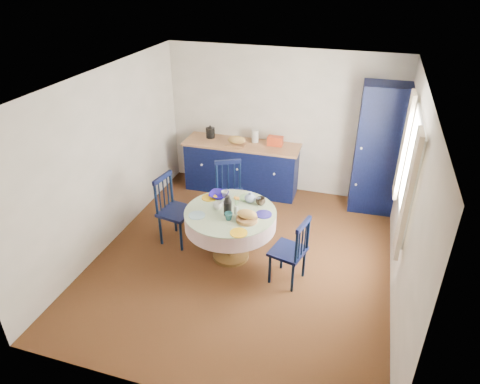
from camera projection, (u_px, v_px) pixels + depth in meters
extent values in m
plane|color=black|center=(243.00, 258.00, 6.06)|extent=(4.50, 4.50, 0.00)
plane|color=white|center=(244.00, 82.00, 4.85)|extent=(4.50, 4.50, 0.00)
cube|color=silver|center=(281.00, 122.00, 7.34)|extent=(4.00, 0.02, 2.50)
cube|color=silver|center=(106.00, 161.00, 5.97)|extent=(0.02, 4.50, 2.50)
cube|color=silver|center=(409.00, 203.00, 4.94)|extent=(0.02, 4.50, 2.50)
plane|color=white|center=(411.00, 173.00, 5.07)|extent=(0.00, 1.20, 1.20)
cube|color=white|center=(407.00, 196.00, 4.48)|extent=(0.05, 0.34, 1.45)
cube|color=white|center=(404.00, 146.00, 5.65)|extent=(0.05, 0.34, 1.45)
cube|color=black|center=(242.00, 168.00, 7.65)|extent=(1.98, 0.63, 0.87)
cube|color=#A8704D|center=(242.00, 144.00, 7.43)|extent=(2.04, 0.67, 0.04)
cube|color=#B23618|center=(275.00, 141.00, 7.30)|extent=(0.26, 0.14, 0.16)
cube|color=#A8704D|center=(236.00, 144.00, 7.36)|extent=(0.34, 0.25, 0.02)
ellipsoid|color=tan|center=(236.00, 140.00, 7.32)|extent=(0.31, 0.20, 0.13)
cylinder|color=silver|center=(255.00, 136.00, 7.42)|extent=(0.12, 0.12, 0.22)
cube|color=black|center=(379.00, 150.00, 6.80)|extent=(0.76, 0.56, 2.11)
cylinder|color=white|center=(360.00, 148.00, 6.59)|extent=(0.04, 0.02, 0.04)
cylinder|color=white|center=(355.00, 184.00, 6.90)|extent=(0.04, 0.02, 0.04)
cylinder|color=#523517|center=(231.00, 255.00, 6.08)|extent=(0.51, 0.51, 0.05)
cylinder|color=#523517|center=(231.00, 235.00, 5.92)|extent=(0.11, 0.11, 0.68)
cylinder|color=#523517|center=(230.00, 213.00, 5.75)|extent=(1.18, 1.18, 0.03)
cylinder|color=white|center=(230.00, 219.00, 5.79)|extent=(1.24, 1.24, 0.22)
cylinder|color=silver|center=(230.00, 212.00, 5.74)|extent=(1.24, 1.24, 0.01)
cylinder|color=#92BAC6|center=(197.00, 215.00, 5.64)|extent=(0.22, 0.22, 0.01)
cylinder|color=#ECAB13|center=(239.00, 233.00, 5.28)|extent=(0.22, 0.22, 0.01)
cylinder|color=navy|center=(264.00, 214.00, 5.66)|extent=(0.22, 0.22, 0.01)
cylinder|color=#7AAB69|center=(247.00, 198.00, 6.05)|extent=(0.22, 0.22, 0.01)
cylinder|color=#ECAB13|center=(209.00, 198.00, 6.05)|extent=(0.22, 0.22, 0.01)
cylinder|color=#915C3A|center=(247.00, 219.00, 5.52)|extent=(0.28, 0.28, 0.05)
ellipsoid|color=tan|center=(247.00, 214.00, 5.48)|extent=(0.26, 0.16, 0.11)
cube|color=silver|center=(226.00, 204.00, 5.86)|extent=(0.10, 0.07, 0.04)
cylinder|color=black|center=(181.00, 236.00, 6.11)|extent=(0.04, 0.04, 0.48)
cylinder|color=black|center=(195.00, 223.00, 6.41)|extent=(0.04, 0.04, 0.48)
cylinder|color=black|center=(161.00, 230.00, 6.25)|extent=(0.04, 0.04, 0.48)
cylinder|color=black|center=(175.00, 218.00, 6.55)|extent=(0.04, 0.04, 0.48)
cube|color=black|center=(177.00, 212.00, 6.21)|extent=(0.51, 0.53, 0.04)
cylinder|color=black|center=(156.00, 199.00, 6.01)|extent=(0.04, 0.04, 0.53)
cylinder|color=black|center=(171.00, 187.00, 6.30)|extent=(0.04, 0.04, 0.53)
cube|color=black|center=(162.00, 178.00, 6.04)|extent=(0.11, 0.42, 0.07)
cylinder|color=black|center=(160.00, 197.00, 6.09)|extent=(0.02, 0.02, 0.44)
cylinder|color=black|center=(164.00, 194.00, 6.16)|extent=(0.02, 0.02, 0.44)
cylinder|color=black|center=(168.00, 191.00, 6.24)|extent=(0.02, 0.02, 0.44)
cylinder|color=black|center=(221.00, 217.00, 6.58)|extent=(0.04, 0.04, 0.47)
cylinder|color=black|center=(244.00, 215.00, 6.64)|extent=(0.04, 0.04, 0.47)
cylinder|color=black|center=(218.00, 206.00, 6.88)|extent=(0.04, 0.04, 0.47)
cylinder|color=black|center=(240.00, 203.00, 6.94)|extent=(0.04, 0.04, 0.47)
cube|color=black|center=(230.00, 196.00, 6.64)|extent=(0.60, 0.59, 0.04)
cylinder|color=black|center=(217.00, 177.00, 6.65)|extent=(0.04, 0.04, 0.52)
cylinder|color=black|center=(240.00, 175.00, 6.71)|extent=(0.04, 0.04, 0.52)
cube|color=black|center=(228.00, 162.00, 6.56)|extent=(0.38, 0.23, 0.06)
cylinder|color=black|center=(222.00, 177.00, 6.67)|extent=(0.02, 0.02, 0.43)
cylinder|color=black|center=(228.00, 177.00, 6.69)|extent=(0.02, 0.02, 0.43)
cylinder|color=black|center=(234.00, 176.00, 6.70)|extent=(0.02, 0.02, 0.43)
cylinder|color=black|center=(282.00, 255.00, 5.77)|extent=(0.04, 0.04, 0.44)
cylinder|color=black|center=(270.00, 269.00, 5.51)|extent=(0.04, 0.04, 0.44)
cylinder|color=black|center=(304.00, 263.00, 5.62)|extent=(0.04, 0.04, 0.44)
cylinder|color=black|center=(293.00, 278.00, 5.36)|extent=(0.04, 0.04, 0.44)
cube|color=black|center=(288.00, 251.00, 5.45)|extent=(0.50, 0.51, 0.04)
cylinder|color=black|center=(308.00, 233.00, 5.38)|extent=(0.04, 0.04, 0.49)
cylinder|color=black|center=(296.00, 247.00, 5.12)|extent=(0.04, 0.04, 0.49)
cube|color=black|center=(304.00, 225.00, 5.14)|extent=(0.14, 0.38, 0.06)
cylinder|color=black|center=(305.00, 238.00, 5.33)|extent=(0.02, 0.02, 0.41)
cylinder|color=black|center=(302.00, 241.00, 5.26)|extent=(0.02, 0.02, 0.41)
cylinder|color=black|center=(299.00, 245.00, 5.19)|extent=(0.02, 0.02, 0.41)
imported|color=silver|center=(218.00, 206.00, 5.77)|extent=(0.12, 0.12, 0.09)
imported|color=#286167|center=(229.00, 216.00, 5.53)|extent=(0.11, 0.11, 0.10)
imported|color=black|center=(261.00, 201.00, 5.86)|extent=(0.13, 0.13, 0.11)
imported|color=silver|center=(225.00, 194.00, 6.07)|extent=(0.09, 0.09, 0.09)
imported|color=#10066D|center=(219.00, 195.00, 6.06)|extent=(0.27, 0.27, 0.07)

